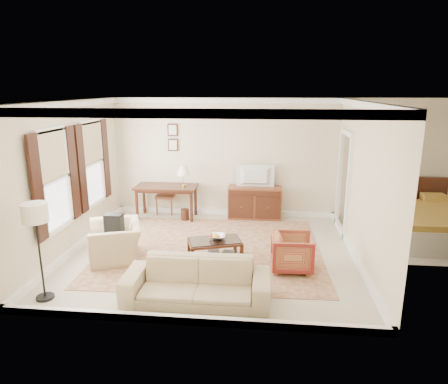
% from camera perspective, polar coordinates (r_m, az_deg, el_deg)
% --- Properties ---
extents(room_shell, '(5.51, 5.01, 2.91)m').
position_cam_1_polar(room_shell, '(7.30, -1.83, 9.53)').
color(room_shell, beige).
rests_on(room_shell, ground).
extents(annex_bedroom, '(3.00, 2.70, 2.90)m').
position_cam_1_polar(annex_bedroom, '(9.48, 27.41, -4.11)').
color(annex_bedroom, beige).
rests_on(annex_bedroom, ground).
extents(window_front, '(0.12, 1.56, 1.80)m').
position_cam_1_polar(window_front, '(7.63, -23.06, 1.57)').
color(window_front, '#CCB284').
rests_on(window_front, room_shell).
extents(window_rear, '(0.12, 1.56, 1.80)m').
position_cam_1_polar(window_rear, '(9.03, -18.26, 3.90)').
color(window_rear, '#CCB284').
rests_on(window_rear, room_shell).
extents(doorway, '(0.10, 1.12, 2.25)m').
position_cam_1_polar(doorway, '(9.11, 16.72, 1.04)').
color(doorway, white).
rests_on(doorway, room_shell).
extents(rug, '(4.40, 3.80, 0.01)m').
position_cam_1_polar(rug, '(8.05, -1.89, -8.12)').
color(rug, maroon).
rests_on(rug, room_shell).
extents(writing_desk, '(1.49, 0.74, 0.81)m').
position_cam_1_polar(writing_desk, '(9.83, -8.23, 0.27)').
color(writing_desk, '#3B1B10').
rests_on(writing_desk, room_shell).
extents(desk_chair, '(0.49, 0.49, 1.05)m').
position_cam_1_polar(desk_chair, '(10.23, -8.34, -0.20)').
color(desk_chair, brown).
rests_on(desk_chair, room_shell).
extents(desk_lamp, '(0.32, 0.32, 0.50)m').
position_cam_1_polar(desk_lamp, '(9.65, -5.78, 2.27)').
color(desk_lamp, silver).
rests_on(desk_lamp, writing_desk).
extents(framed_prints, '(0.25, 0.04, 0.68)m').
position_cam_1_polar(framed_prints, '(10.00, -7.32, 7.76)').
color(framed_prints, '#3B1B10').
rests_on(framed_prints, room_shell).
extents(sideboard, '(1.29, 0.50, 0.79)m').
position_cam_1_polar(sideboard, '(9.81, 4.40, -1.51)').
color(sideboard, brown).
rests_on(sideboard, room_shell).
extents(tv, '(0.87, 0.50, 0.11)m').
position_cam_1_polar(tv, '(9.60, 4.49, 3.24)').
color(tv, black).
rests_on(tv, sideboard).
extents(coffee_table, '(1.09, 0.83, 0.41)m').
position_cam_1_polar(coffee_table, '(7.45, -1.32, -7.56)').
color(coffee_table, '#3B1B10').
rests_on(coffee_table, room_shell).
extents(fruit_bowl, '(0.42, 0.42, 0.10)m').
position_cam_1_polar(fruit_bowl, '(7.44, -0.93, -6.32)').
color(fruit_bowl, silver).
rests_on(fruit_bowl, coffee_table).
extents(book_a, '(0.28, 0.07, 0.38)m').
position_cam_1_polar(book_a, '(7.60, -2.35, -8.30)').
color(book_a, brown).
rests_on(book_a, coffee_table).
extents(book_b, '(0.28, 0.10, 0.38)m').
position_cam_1_polar(book_b, '(7.52, -0.31, -8.57)').
color(book_b, brown).
rests_on(book_b, coffee_table).
extents(striped_armchair, '(0.68, 0.72, 0.72)m').
position_cam_1_polar(striped_armchair, '(7.16, 9.72, -8.25)').
color(striped_armchair, maroon).
rests_on(striped_armchair, room_shell).
extents(club_armchair, '(1.02, 1.23, 0.92)m').
position_cam_1_polar(club_armchair, '(7.74, -15.26, -5.99)').
color(club_armchair, tan).
rests_on(club_armchair, room_shell).
extents(backpack, '(0.24, 0.33, 0.40)m').
position_cam_1_polar(backpack, '(7.70, -15.44, -4.18)').
color(backpack, black).
rests_on(backpack, club_armchair).
extents(sofa, '(2.18, 0.65, 0.85)m').
position_cam_1_polar(sofa, '(6.06, -3.93, -11.83)').
color(sofa, tan).
rests_on(sofa, room_shell).
extents(floor_lamp, '(0.37, 0.37, 1.52)m').
position_cam_1_polar(floor_lamp, '(6.42, -25.33, -3.63)').
color(floor_lamp, black).
rests_on(floor_lamp, room_shell).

